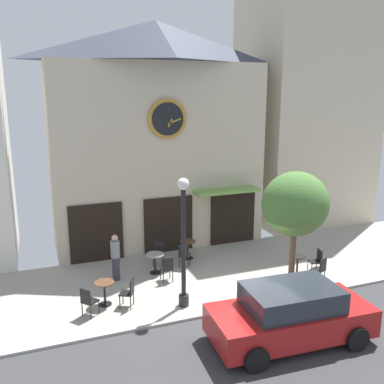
{
  "coord_description": "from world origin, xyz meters",
  "views": [
    {
      "loc": [
        -5.78,
        -10.48,
        6.5
      ],
      "look_at": [
        -0.74,
        2.74,
        3.13
      ],
      "focal_mm": 39.85,
      "sensor_mm": 36.0,
      "label": 1
    }
  ],
  "objects_px": {
    "cafe_chair_mid_row": "(129,291)",
    "pedestrian_grey": "(116,257)",
    "cafe_chair_by_entrance": "(88,300)",
    "cafe_chair_left_end": "(320,268)",
    "cafe_chair_under_awning": "(159,251)",
    "parked_car_red": "(290,314)",
    "cafe_table_center_left": "(105,290)",
    "cafe_table_leftmost": "(188,247)",
    "street_tree": "(295,204)",
    "cafe_chair_curbside": "(317,259)",
    "cafe_chair_right_end": "(167,267)",
    "cafe_table_near_door": "(155,260)",
    "street_lamp": "(183,243)",
    "cafe_table_near_curb": "(297,263)",
    "cafe_chair_near_lamp": "(184,254)"
  },
  "relations": [
    {
      "from": "cafe_chair_near_lamp",
      "to": "parked_car_red",
      "type": "bearing_deg",
      "value": -79.97
    },
    {
      "from": "cafe_chair_under_awning",
      "to": "pedestrian_grey",
      "type": "height_order",
      "value": "pedestrian_grey"
    },
    {
      "from": "street_tree",
      "to": "cafe_table_near_door",
      "type": "xyz_separation_m",
      "value": [
        -3.8,
        3.01,
        -2.48
      ]
    },
    {
      "from": "street_lamp",
      "to": "parked_car_red",
      "type": "height_order",
      "value": "street_lamp"
    },
    {
      "from": "cafe_table_near_curb",
      "to": "cafe_chair_curbside",
      "type": "height_order",
      "value": "cafe_chair_curbside"
    },
    {
      "from": "cafe_chair_by_entrance",
      "to": "cafe_chair_left_end",
      "type": "height_order",
      "value": "same"
    },
    {
      "from": "cafe_chair_curbside",
      "to": "pedestrian_grey",
      "type": "bearing_deg",
      "value": 163.72
    },
    {
      "from": "street_lamp",
      "to": "parked_car_red",
      "type": "distance_m",
      "value": 3.67
    },
    {
      "from": "cafe_table_center_left",
      "to": "cafe_table_leftmost",
      "type": "distance_m",
      "value": 4.54
    },
    {
      "from": "cafe_table_near_door",
      "to": "cafe_chair_by_entrance",
      "type": "relative_size",
      "value": 0.82
    },
    {
      "from": "cafe_chair_curbside",
      "to": "cafe_chair_near_lamp",
      "type": "relative_size",
      "value": 1.0
    },
    {
      "from": "cafe_table_leftmost",
      "to": "cafe_chair_mid_row",
      "type": "height_order",
      "value": "cafe_chair_mid_row"
    },
    {
      "from": "cafe_chair_mid_row",
      "to": "pedestrian_grey",
      "type": "height_order",
      "value": "pedestrian_grey"
    },
    {
      "from": "cafe_table_center_left",
      "to": "cafe_chair_left_end",
      "type": "bearing_deg",
      "value": -8.39
    },
    {
      "from": "cafe_table_near_door",
      "to": "parked_car_red",
      "type": "bearing_deg",
      "value": -68.54
    },
    {
      "from": "street_tree",
      "to": "cafe_table_leftmost",
      "type": "distance_m",
      "value": 5.11
    },
    {
      "from": "cafe_table_leftmost",
      "to": "pedestrian_grey",
      "type": "distance_m",
      "value": 3.2
    },
    {
      "from": "cafe_chair_right_end",
      "to": "pedestrian_grey",
      "type": "relative_size",
      "value": 0.54
    },
    {
      "from": "cafe_table_leftmost",
      "to": "cafe_chair_left_end",
      "type": "bearing_deg",
      "value": -46.13
    },
    {
      "from": "pedestrian_grey",
      "to": "cafe_table_near_door",
      "type": "bearing_deg",
      "value": 2.61
    },
    {
      "from": "cafe_chair_by_entrance",
      "to": "cafe_chair_curbside",
      "type": "relative_size",
      "value": 1.0
    },
    {
      "from": "street_tree",
      "to": "cafe_chair_curbside",
      "type": "relative_size",
      "value": 4.5
    },
    {
      "from": "cafe_chair_left_end",
      "to": "parked_car_red",
      "type": "xyz_separation_m",
      "value": [
        -2.98,
        -2.65,
        0.23
      ]
    },
    {
      "from": "street_lamp",
      "to": "cafe_chair_near_lamp",
      "type": "xyz_separation_m",
      "value": [
        1.01,
        2.76,
        -1.53
      ]
    },
    {
      "from": "cafe_table_center_left",
      "to": "cafe_chair_near_lamp",
      "type": "height_order",
      "value": "cafe_chair_near_lamp"
    },
    {
      "from": "cafe_table_near_door",
      "to": "cafe_chair_left_end",
      "type": "height_order",
      "value": "cafe_chair_left_end"
    },
    {
      "from": "street_tree",
      "to": "pedestrian_grey",
      "type": "height_order",
      "value": "street_tree"
    },
    {
      "from": "cafe_table_near_curb",
      "to": "pedestrian_grey",
      "type": "distance_m",
      "value": 6.47
    },
    {
      "from": "street_lamp",
      "to": "cafe_chair_mid_row",
      "type": "distance_m",
      "value": 2.27
    },
    {
      "from": "cafe_table_leftmost",
      "to": "parked_car_red",
      "type": "relative_size",
      "value": 0.17
    },
    {
      "from": "parked_car_red",
      "to": "cafe_table_center_left",
      "type": "bearing_deg",
      "value": 138.94
    },
    {
      "from": "cafe_chair_mid_row",
      "to": "cafe_table_near_door",
      "type": "bearing_deg",
      "value": 55.92
    },
    {
      "from": "cafe_chair_mid_row",
      "to": "cafe_chair_near_lamp",
      "type": "xyz_separation_m",
      "value": [
        2.6,
        2.24,
        0.0
      ]
    },
    {
      "from": "cafe_chair_by_entrance",
      "to": "cafe_chair_near_lamp",
      "type": "bearing_deg",
      "value": 31.62
    },
    {
      "from": "cafe_chair_right_end",
      "to": "cafe_chair_mid_row",
      "type": "bearing_deg",
      "value": -141.64
    },
    {
      "from": "cafe_table_leftmost",
      "to": "cafe_table_near_curb",
      "type": "distance_m",
      "value": 4.26
    },
    {
      "from": "cafe_table_near_door",
      "to": "cafe_chair_left_end",
      "type": "relative_size",
      "value": 0.82
    },
    {
      "from": "cafe_table_leftmost",
      "to": "cafe_chair_curbside",
      "type": "distance_m",
      "value": 4.9
    },
    {
      "from": "cafe_table_near_curb",
      "to": "parked_car_red",
      "type": "distance_m",
      "value": 4.25
    },
    {
      "from": "cafe_chair_mid_row",
      "to": "cafe_table_leftmost",
      "type": "bearing_deg",
      "value": 44.6
    },
    {
      "from": "cafe_chair_near_lamp",
      "to": "cafe_table_center_left",
      "type": "bearing_deg",
      "value": -150.78
    },
    {
      "from": "cafe_chair_mid_row",
      "to": "cafe_chair_near_lamp",
      "type": "bearing_deg",
      "value": 40.65
    },
    {
      "from": "cafe_chair_mid_row",
      "to": "cafe_chair_under_awning",
      "type": "height_order",
      "value": "same"
    },
    {
      "from": "cafe_table_near_door",
      "to": "cafe_chair_by_entrance",
      "type": "bearing_deg",
      "value": -139.88
    },
    {
      "from": "cafe_table_near_curb",
      "to": "cafe_chair_under_awning",
      "type": "height_order",
      "value": "cafe_chair_under_awning"
    },
    {
      "from": "cafe_chair_right_end",
      "to": "cafe_chair_near_lamp",
      "type": "xyz_separation_m",
      "value": [
        0.96,
        0.94,
        0.0
      ]
    },
    {
      "from": "street_lamp",
      "to": "cafe_chair_near_lamp",
      "type": "bearing_deg",
      "value": 69.91
    },
    {
      "from": "street_tree",
      "to": "cafe_chair_curbside",
      "type": "height_order",
      "value": "street_tree"
    },
    {
      "from": "cafe_table_center_left",
      "to": "cafe_table_leftmost",
      "type": "xyz_separation_m",
      "value": [
        3.72,
        2.6,
        -0.02
      ]
    },
    {
      "from": "street_tree",
      "to": "street_lamp",
      "type": "bearing_deg",
      "value": 174.49
    }
  ]
}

